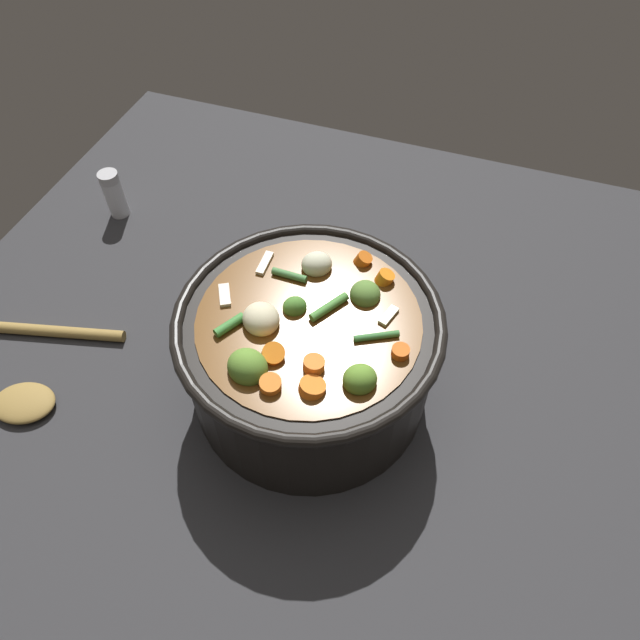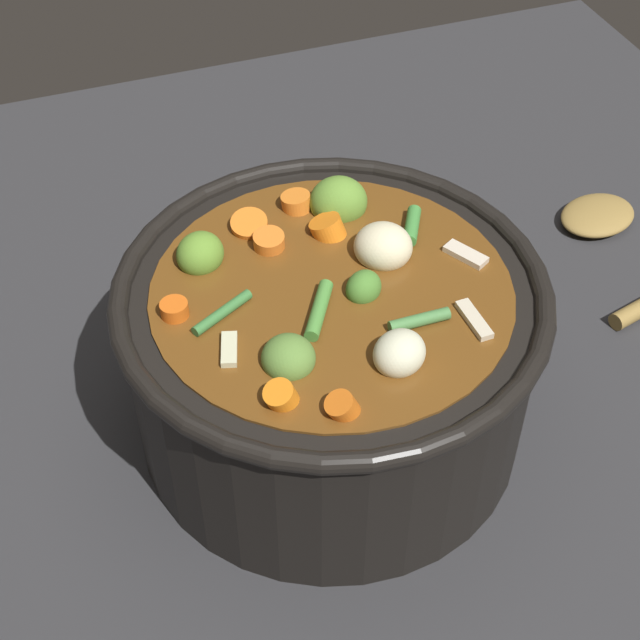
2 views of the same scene
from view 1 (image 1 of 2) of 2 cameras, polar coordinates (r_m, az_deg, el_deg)
The scene contains 4 objects.
ground_plane at distance 0.75m, azimuth -0.96°, elevation -6.61°, with size 1.10×1.10×0.00m, color #2D2D30.
cooking_pot at distance 0.68m, azimuth -1.05°, elevation -3.26°, with size 0.30×0.30×0.17m.
wooden_spoon at distance 0.83m, azimuth -26.01°, elevation -4.91°, with size 0.18×0.18×0.02m.
salt_shaker at distance 0.99m, azimuth -19.54°, elevation 11.58°, with size 0.03×0.03×0.08m.
Camera 1 is at (0.37, 0.14, 0.64)m, focal length 32.64 mm.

